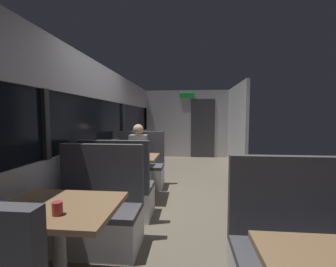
% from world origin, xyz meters
% --- Properties ---
extents(ground_plane, '(3.30, 9.20, 0.02)m').
position_xyz_m(ground_plane, '(0.00, 0.00, -0.01)').
color(ground_plane, '#665B4C').
extents(carriage_window_panel_left, '(0.09, 8.48, 2.30)m').
position_xyz_m(carriage_window_panel_left, '(-1.45, 0.00, 1.11)').
color(carriage_window_panel_left, '#B2B2B7').
rests_on(carriage_window_panel_left, ground_plane).
extents(carriage_end_bulkhead, '(2.90, 0.11, 2.30)m').
position_xyz_m(carriage_end_bulkhead, '(0.06, 4.19, 1.14)').
color(carriage_end_bulkhead, '#B2B2B7').
rests_on(carriage_end_bulkhead, ground_plane).
extents(carriage_aisle_panel_right, '(0.08, 2.40, 2.30)m').
position_xyz_m(carriage_aisle_panel_right, '(1.45, 3.00, 1.15)').
color(carriage_aisle_panel_right, '#B2B2B7').
rests_on(carriage_aisle_panel_right, ground_plane).
extents(dining_table_near_window, '(0.90, 0.70, 0.74)m').
position_xyz_m(dining_table_near_window, '(-0.89, -2.09, 0.64)').
color(dining_table_near_window, '#9E9EA3').
rests_on(dining_table_near_window, ground_plane).
extents(bench_near_window_facing_entry, '(0.95, 0.50, 1.10)m').
position_xyz_m(bench_near_window_facing_entry, '(-0.89, -1.39, 0.33)').
color(bench_near_window_facing_entry, silver).
rests_on(bench_near_window_facing_entry, ground_plane).
extents(dining_table_mid_window, '(0.90, 0.70, 0.74)m').
position_xyz_m(dining_table_mid_window, '(-0.89, 0.05, 0.64)').
color(dining_table_mid_window, '#9E9EA3').
rests_on(dining_table_mid_window, ground_plane).
extents(bench_mid_window_facing_end, '(0.95, 0.50, 1.10)m').
position_xyz_m(bench_mid_window_facing_end, '(-0.89, -0.65, 0.33)').
color(bench_mid_window_facing_end, silver).
rests_on(bench_mid_window_facing_end, ground_plane).
extents(bench_mid_window_facing_entry, '(0.95, 0.50, 1.10)m').
position_xyz_m(bench_mid_window_facing_entry, '(-0.89, 0.75, 0.33)').
color(bench_mid_window_facing_entry, silver).
rests_on(bench_mid_window_facing_entry, ground_plane).
extents(bench_front_aisle_facing_entry, '(0.95, 0.50, 1.10)m').
position_xyz_m(bench_front_aisle_facing_entry, '(0.89, -1.99, 0.33)').
color(bench_front_aisle_facing_entry, silver).
rests_on(bench_front_aisle_facing_entry, ground_plane).
extents(seated_passenger, '(0.47, 0.55, 1.26)m').
position_xyz_m(seated_passenger, '(-0.89, 0.67, 0.54)').
color(seated_passenger, '#26262D').
rests_on(seated_passenger, ground_plane).
extents(coffee_cup_primary, '(0.07, 0.07, 0.09)m').
position_xyz_m(coffee_cup_primary, '(-0.80, -2.25, 0.79)').
color(coffee_cup_primary, '#B23333').
rests_on(coffee_cup_primary, dining_table_near_window).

